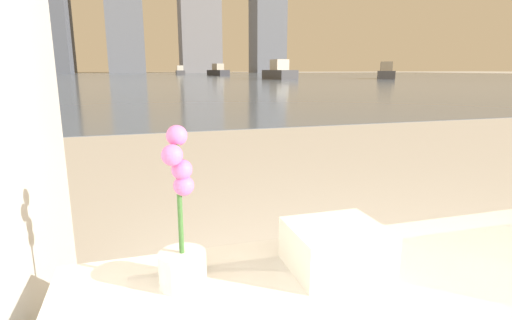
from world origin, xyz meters
name	(u,v)px	position (x,y,z in m)	size (l,w,h in m)	color
potted_orchid	(182,238)	(-0.71, 0.83, 0.70)	(0.12, 0.12, 0.40)	silver
towel_stack	(336,247)	(-0.30, 0.80, 0.63)	(0.25, 0.22, 0.12)	silver
harbor_water	(140,77)	(0.00, 62.00, 0.01)	(180.00, 110.00, 0.01)	slate
harbor_boat_0	(386,73)	(26.45, 39.74, 0.68)	(4.14, 5.19, 1.89)	#4C4C51
harbor_boat_1	(279,72)	(14.41, 41.76, 0.75)	(2.26, 5.69, 2.09)	#4C4C51
harbor_boat_2	(180,71)	(7.89, 80.18, 0.62)	(1.86, 4.74, 1.75)	#4C4C51
harbor_boat_3	(218,71)	(12.86, 67.70, 0.70)	(3.02, 5.53, 1.97)	#2D2D33
harbor_boat_4	(285,75)	(18.13, 49.93, 0.38)	(1.66, 2.95, 1.05)	navy
skyline_tower_3	(124,11)	(-2.26, 118.00, 16.33)	(9.38, 11.58, 32.67)	slate
skyline_tower_4	(199,22)	(17.89, 118.00, 13.96)	(11.13, 9.50, 27.93)	slate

